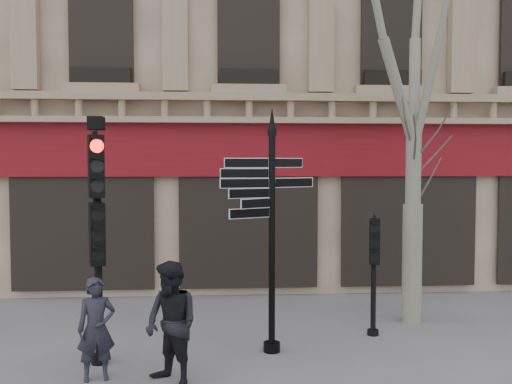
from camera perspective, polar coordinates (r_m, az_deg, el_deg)
ground at (r=9.62m, az=0.84°, el=-17.05°), size 80.00×80.00×0.00m
building at (r=22.24m, az=-1.81°, el=17.83°), size 28.00×15.52×18.00m
fingerpost at (r=9.77m, az=1.61°, el=0.34°), size 2.19×2.19×4.23m
traffic_signal_main at (r=9.56m, az=-15.58°, el=-1.63°), size 0.52×0.44×4.03m
traffic_signal_secondary at (r=11.08m, az=11.69°, el=-6.11°), size 0.43×0.35×2.23m
pedestrian_a at (r=9.17m, az=-15.68°, el=-13.04°), size 0.65×0.52×1.56m
pedestrian_b at (r=8.70m, az=-8.45°, el=-12.89°), size 1.12×1.12×1.84m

